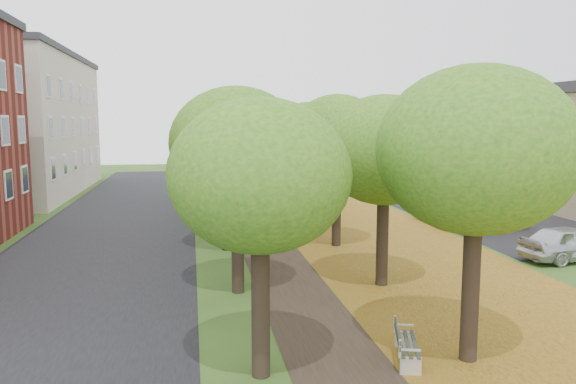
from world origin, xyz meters
name	(u,v)px	position (x,y,z in m)	size (l,w,h in m)	color
ground	(359,368)	(0.00, 0.00, 0.00)	(120.00, 120.00, 0.00)	#2D4C19
street_asphalt	(108,239)	(-7.50, 15.00, 0.00)	(8.00, 70.00, 0.01)	black
footpath	(268,234)	(0.00, 15.00, 0.00)	(3.20, 70.00, 0.01)	black
leaf_verge	(368,230)	(5.00, 15.00, 0.01)	(7.50, 70.00, 0.01)	olive
parking_lot	(512,222)	(13.50, 16.00, 0.00)	(9.00, 16.00, 0.01)	black
tree_row_west	(221,140)	(-2.20, 15.00, 4.55)	(4.15, 34.15, 6.33)	black
tree_row_east	(321,140)	(2.60, 15.00, 4.55)	(4.15, 34.15, 6.33)	black
building_cream	(6,124)	(-17.00, 33.00, 5.21)	(10.30, 20.30, 10.40)	beige
bench	(405,344)	(1.15, 0.19, 0.40)	(0.91, 1.71, 0.78)	#2C372F
car_silver	(571,243)	(11.00, 7.87, 0.70)	(1.66, 4.12, 1.40)	#BABABF
car_red	(485,215)	(11.00, 14.48, 0.72)	(1.53, 4.39, 1.45)	maroon
car_grey	(479,214)	(11.00, 15.08, 0.63)	(1.78, 4.37, 1.27)	#2E2E33
car_white	(460,208)	(11.00, 17.17, 0.66)	(2.18, 4.72, 1.31)	silver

